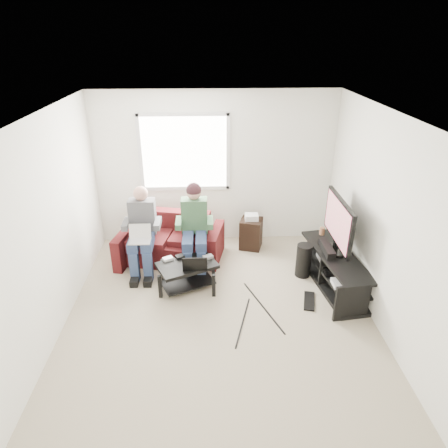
# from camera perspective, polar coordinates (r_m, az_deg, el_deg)

# --- Properties ---
(floor) EXTENTS (4.50, 4.50, 0.00)m
(floor) POSITION_cam_1_polar(r_m,az_deg,el_deg) (5.40, -0.64, -13.23)
(floor) COLOR #B2A58B
(floor) RESTS_ON ground
(ceiling) EXTENTS (4.50, 4.50, 0.00)m
(ceiling) POSITION_cam_1_polar(r_m,az_deg,el_deg) (4.26, -0.81, 15.00)
(ceiling) COLOR white
(ceiling) RESTS_ON wall_back
(wall_back) EXTENTS (4.50, 0.00, 4.50)m
(wall_back) POSITION_cam_1_polar(r_m,az_deg,el_deg) (6.77, -1.31, 7.80)
(wall_back) COLOR white
(wall_back) RESTS_ON floor
(wall_front) EXTENTS (4.50, 0.00, 4.50)m
(wall_front) POSITION_cam_1_polar(r_m,az_deg,el_deg) (2.86, 0.79, -21.53)
(wall_front) COLOR white
(wall_front) RESTS_ON floor
(wall_left) EXTENTS (0.00, 4.50, 4.50)m
(wall_left) POSITION_cam_1_polar(r_m,az_deg,el_deg) (5.05, -24.05, -1.17)
(wall_left) COLOR white
(wall_left) RESTS_ON floor
(wall_right) EXTENTS (0.00, 4.50, 4.50)m
(wall_right) POSITION_cam_1_polar(r_m,az_deg,el_deg) (5.14, 22.18, -0.32)
(wall_right) COLOR white
(wall_right) RESTS_ON floor
(window) EXTENTS (1.48, 0.04, 1.28)m
(window) POSITION_cam_1_polar(r_m,az_deg,el_deg) (6.67, -5.70, 10.11)
(window) COLOR white
(window) RESTS_ON wall_back
(sofa) EXTENTS (1.77, 1.02, 0.76)m
(sofa) POSITION_cam_1_polar(r_m,az_deg,el_deg) (6.56, -7.56, -2.69)
(sofa) COLOR #4D1313
(sofa) RESTS_ON floor
(person_left) EXTENTS (0.40, 0.71, 1.31)m
(person_left) POSITION_cam_1_polar(r_m,az_deg,el_deg) (6.19, -11.66, -0.48)
(person_left) COLOR navy
(person_left) RESTS_ON sofa
(person_right) EXTENTS (0.40, 0.71, 1.35)m
(person_right) POSITION_cam_1_polar(r_m,az_deg,el_deg) (6.10, -4.25, 0.23)
(person_right) COLOR navy
(person_right) RESTS_ON sofa
(laptop_silver) EXTENTS (0.37, 0.31, 0.24)m
(laptop_silver) POSITION_cam_1_polar(r_m,az_deg,el_deg) (5.97, -11.99, -1.90)
(laptop_silver) COLOR silver
(laptop_silver) RESTS_ON person_left
(coffee_table) EXTENTS (0.94, 0.79, 0.41)m
(coffee_table) POSITION_cam_1_polar(r_m,az_deg,el_deg) (5.80, -5.27, -6.61)
(coffee_table) COLOR black
(coffee_table) RESTS_ON floor
(laptop_black) EXTENTS (0.41, 0.37, 0.24)m
(laptop_black) POSITION_cam_1_polar(r_m,az_deg,el_deg) (5.61, -4.17, -5.06)
(laptop_black) COLOR black
(laptop_black) RESTS_ON coffee_table
(controller_a) EXTENTS (0.17, 0.15, 0.04)m
(controller_a) POSITION_cam_1_polar(r_m,az_deg,el_deg) (5.86, -8.02, -4.94)
(controller_a) COLOR silver
(controller_a) RESTS_ON coffee_table
(controller_b) EXTENTS (0.17, 0.15, 0.04)m
(controller_b) POSITION_cam_1_polar(r_m,az_deg,el_deg) (5.89, -6.22, -4.62)
(controller_b) COLOR black
(controller_b) RESTS_ON coffee_table
(controller_c) EXTENTS (0.16, 0.14, 0.04)m
(controller_c) POSITION_cam_1_polar(r_m,az_deg,el_deg) (5.85, -2.32, -4.71)
(controller_c) COLOR gray
(controller_c) RESTS_ON coffee_table
(tv_stand) EXTENTS (0.69, 1.64, 0.52)m
(tv_stand) POSITION_cam_1_polar(r_m,az_deg,el_deg) (6.08, 15.48, -6.60)
(tv_stand) COLOR black
(tv_stand) RESTS_ON floor
(tv) EXTENTS (0.12, 1.10, 0.81)m
(tv) POSITION_cam_1_polar(r_m,az_deg,el_deg) (5.81, 16.05, 0.19)
(tv) COLOR black
(tv) RESTS_ON tv_stand
(soundbar) EXTENTS (0.12, 0.50, 0.10)m
(soundbar) POSITION_cam_1_polar(r_m,az_deg,el_deg) (5.95, 14.49, -3.39)
(soundbar) COLOR black
(soundbar) RESTS_ON tv_stand
(drink_cup) EXTENTS (0.08, 0.08, 0.12)m
(drink_cup) POSITION_cam_1_polar(r_m,az_deg,el_deg) (6.42, 13.85, -0.98)
(drink_cup) COLOR #A96D49
(drink_cup) RESTS_ON tv_stand
(console_white) EXTENTS (0.30, 0.22, 0.06)m
(console_white) POSITION_cam_1_polar(r_m,az_deg,el_deg) (5.72, 16.70, -8.12)
(console_white) COLOR silver
(console_white) RESTS_ON tv_stand
(console_grey) EXTENTS (0.34, 0.26, 0.08)m
(console_grey) POSITION_cam_1_polar(r_m,az_deg,el_deg) (6.28, 14.80, -4.50)
(console_grey) COLOR gray
(console_grey) RESTS_ON tv_stand
(console_black) EXTENTS (0.38, 0.30, 0.07)m
(console_black) POSITION_cam_1_polar(r_m,az_deg,el_deg) (6.00, 15.71, -6.23)
(console_black) COLOR black
(console_black) RESTS_ON tv_stand
(subwoofer) EXTENTS (0.23, 0.23, 0.52)m
(subwoofer) POSITION_cam_1_polar(r_m,az_deg,el_deg) (6.20, 11.29, -5.12)
(subwoofer) COLOR black
(subwoofer) RESTS_ON floor
(keyboard_floor) EXTENTS (0.24, 0.45, 0.02)m
(keyboard_floor) POSITION_cam_1_polar(r_m,az_deg,el_deg) (5.78, 12.08, -10.70)
(keyboard_floor) COLOR black
(keyboard_floor) RESTS_ON floor
(end_table) EXTENTS (0.35, 0.35, 0.63)m
(end_table) POSITION_cam_1_polar(r_m,az_deg,el_deg) (6.86, 3.88, -1.23)
(end_table) COLOR black
(end_table) RESTS_ON floor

